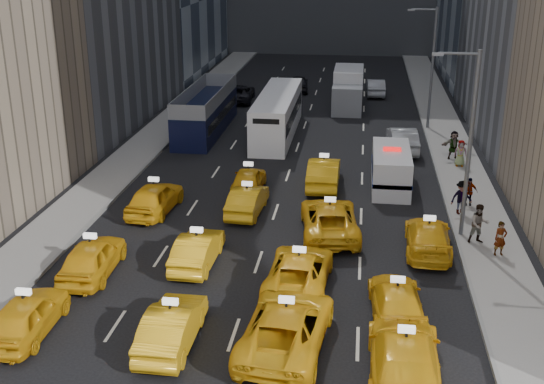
% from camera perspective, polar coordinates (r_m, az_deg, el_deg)
% --- Properties ---
extents(ground, '(160.00, 160.00, 0.00)m').
position_cam_1_polar(ground, '(23.81, -4.13, -14.35)').
color(ground, black).
rests_on(ground, ground).
extents(sidewalk_west, '(3.00, 90.00, 0.15)m').
position_cam_1_polar(sidewalk_west, '(48.41, -10.47, 3.93)').
color(sidewalk_west, gray).
rests_on(sidewalk_west, ground).
extents(sidewalk_east, '(3.00, 90.00, 0.15)m').
position_cam_1_polar(sidewalk_east, '(46.55, 15.01, 2.89)').
color(sidewalk_east, gray).
rests_on(sidewalk_east, ground).
extents(curb_west, '(0.15, 90.00, 0.18)m').
position_cam_1_polar(curb_west, '(47.98, -8.82, 3.90)').
color(curb_west, slate).
rests_on(curb_west, ground).
extents(curb_east, '(0.15, 90.00, 0.18)m').
position_cam_1_polar(curb_east, '(46.37, 13.24, 3.01)').
color(curb_east, slate).
rests_on(curb_east, ground).
extents(streetlight_near, '(2.15, 0.22, 9.00)m').
position_cam_1_polar(streetlight_near, '(32.66, 16.08, 4.29)').
color(streetlight_near, '#595B60').
rests_on(streetlight_near, ground).
extents(streetlight_far, '(2.15, 0.22, 9.00)m').
position_cam_1_polar(streetlight_far, '(52.07, 13.16, 10.38)').
color(streetlight_far, '#595B60').
rests_on(streetlight_far, ground).
extents(taxi_4, '(1.86, 4.48, 1.52)m').
position_cam_1_polar(taxi_4, '(26.58, -19.83, -9.70)').
color(taxi_4, gold).
rests_on(taxi_4, ground).
extents(taxi_5, '(1.60, 4.57, 1.50)m').
position_cam_1_polar(taxi_5, '(24.72, -8.39, -11.02)').
color(taxi_5, gold).
rests_on(taxi_5, ground).
extents(taxi_6, '(3.29, 6.20, 1.66)m').
position_cam_1_polar(taxi_6, '(24.31, 1.21, -11.15)').
color(taxi_6, gold).
rests_on(taxi_6, ground).
extents(taxi_7, '(2.39, 5.77, 1.67)m').
position_cam_1_polar(taxi_7, '(23.11, 11.02, -13.42)').
color(taxi_7, gold).
rests_on(taxi_7, ground).
extents(taxi_8, '(2.03, 4.73, 1.59)m').
position_cam_1_polar(taxi_8, '(30.17, -14.81, -5.32)').
color(taxi_8, gold).
rests_on(taxi_8, ground).
extents(taxi_9, '(1.64, 4.44, 1.45)m').
position_cam_1_polar(taxi_9, '(30.24, -6.26, -4.80)').
color(taxi_9, gold).
rests_on(taxi_9, ground).
extents(taxi_10, '(2.74, 5.45, 1.48)m').
position_cam_1_polar(taxi_10, '(28.24, 2.28, -6.58)').
color(taxi_10, gold).
rests_on(taxi_10, ground).
extents(taxi_11, '(2.23, 4.85, 1.37)m').
position_cam_1_polar(taxi_11, '(26.56, 10.37, -8.93)').
color(taxi_11, gold).
rests_on(taxi_11, ground).
extents(taxi_12, '(2.26, 4.87, 1.62)m').
position_cam_1_polar(taxi_12, '(36.23, -9.78, -0.48)').
color(taxi_12, gold).
rests_on(taxi_12, ground).
extents(taxi_13, '(1.75, 4.41, 1.43)m').
position_cam_1_polar(taxi_13, '(35.63, -2.08, -0.71)').
color(taxi_13, gold).
rests_on(taxi_13, ground).
extents(taxi_14, '(3.32, 6.01, 1.59)m').
position_cam_1_polar(taxi_14, '(33.18, 4.84, -2.26)').
color(taxi_14, gold).
rests_on(taxi_14, ground).
extents(taxi_15, '(2.19, 5.04, 1.44)m').
position_cam_1_polar(taxi_15, '(32.09, 12.92, -3.69)').
color(taxi_15, gold).
rests_on(taxi_15, ground).
extents(taxi_16, '(1.76, 4.24, 1.44)m').
position_cam_1_polar(taxi_16, '(38.68, -1.98, 1.04)').
color(taxi_16, gold).
rests_on(taxi_16, ground).
extents(taxi_17, '(1.78, 5.05, 1.66)m').
position_cam_1_polar(taxi_17, '(39.57, 4.35, 1.62)').
color(taxi_17, gold).
rests_on(taxi_17, ground).
extents(nypd_van, '(2.54, 5.67, 2.37)m').
position_cam_1_polar(nypd_van, '(39.86, 9.92, 1.88)').
color(nypd_van, silver).
rests_on(nypd_van, ground).
extents(double_decker, '(3.91, 11.48, 3.27)m').
position_cam_1_polar(double_decker, '(50.95, -5.55, 6.80)').
color(double_decker, black).
rests_on(double_decker, ground).
extents(city_bus, '(3.83, 12.09, 3.07)m').
position_cam_1_polar(city_bus, '(49.94, 0.45, 6.50)').
color(city_bus, white).
rests_on(city_bus, ground).
extents(box_truck, '(3.28, 7.34, 3.24)m').
position_cam_1_polar(box_truck, '(58.55, 6.38, 8.54)').
color(box_truck, silver).
rests_on(box_truck, ground).
extents(misc_car_0, '(2.08, 5.10, 1.65)m').
position_cam_1_polar(misc_car_0, '(46.97, 10.86, 4.35)').
color(misc_car_0, '#A9ACB0').
rests_on(misc_car_0, ground).
extents(misc_car_1, '(2.65, 5.31, 1.44)m').
position_cam_1_polar(misc_car_1, '(60.94, -2.75, 8.27)').
color(misc_car_1, black).
rests_on(misc_car_1, ground).
extents(misc_car_2, '(2.31, 5.25, 1.50)m').
position_cam_1_polar(misc_car_2, '(64.81, 6.06, 8.94)').
color(misc_car_2, gray).
rests_on(misc_car_2, ground).
extents(misc_car_3, '(2.12, 4.47, 1.48)m').
position_cam_1_polar(misc_car_3, '(65.08, 2.24, 9.08)').
color(misc_car_3, black).
rests_on(misc_car_3, ground).
extents(misc_car_4, '(1.74, 4.59, 1.49)m').
position_cam_1_polar(misc_car_4, '(63.97, 8.66, 8.67)').
color(misc_car_4, '#A6A9AE').
rests_on(misc_car_4, ground).
extents(pedestrian_0, '(0.67, 0.53, 1.61)m').
position_cam_1_polar(pedestrian_0, '(32.24, 18.57, -3.71)').
color(pedestrian_0, gray).
rests_on(pedestrian_0, sidewalk_east).
extents(pedestrian_1, '(1.01, 0.69, 1.90)m').
position_cam_1_polar(pedestrian_1, '(33.16, 16.95, -2.56)').
color(pedestrian_1, gray).
rests_on(pedestrian_1, sidewalk_east).
extents(pedestrian_2, '(1.26, 0.84, 1.80)m').
position_cam_1_polar(pedestrian_2, '(36.41, 15.58, -0.44)').
color(pedestrian_2, gray).
rests_on(pedestrian_2, sidewalk_east).
extents(pedestrian_3, '(0.91, 0.43, 1.53)m').
position_cam_1_polar(pedestrian_3, '(37.78, 16.14, 0.05)').
color(pedestrian_3, gray).
rests_on(pedestrian_3, sidewalk_east).
extents(pedestrian_4, '(0.83, 0.47, 1.66)m').
position_cam_1_polar(pedestrian_4, '(44.19, 15.49, 3.15)').
color(pedestrian_4, gray).
rests_on(pedestrian_4, sidewalk_east).
extents(pedestrian_5, '(1.77, 0.84, 1.84)m').
position_cam_1_polar(pedestrian_5, '(45.55, 14.96, 3.83)').
color(pedestrian_5, gray).
rests_on(pedestrian_5, sidewalk_east).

